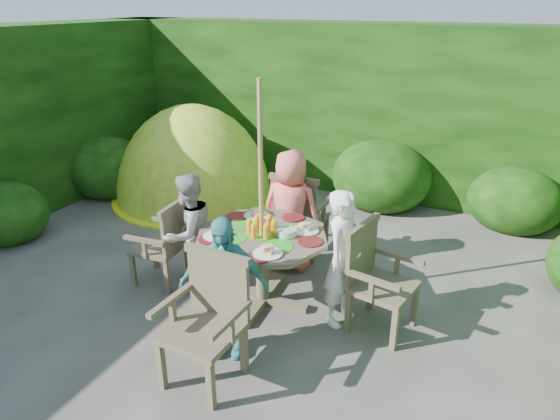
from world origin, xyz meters
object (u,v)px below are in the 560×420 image
at_px(patio_table, 262,245).
at_px(child_right, 344,259).
at_px(parasol_pole, 261,200).
at_px(garden_chair_right, 376,277).
at_px(child_front, 223,287).
at_px(dome_tent, 195,197).
at_px(garden_chair_left, 165,242).
at_px(garden_chair_front, 208,317).
at_px(child_left, 189,233).
at_px(child_back, 291,211).
at_px(garden_chair_back, 299,213).

relative_size(patio_table, child_right, 1.07).
bearing_deg(parasol_pole, garden_chair_right, 5.53).
height_order(parasol_pole, child_front, parasol_pole).
bearing_deg(dome_tent, garden_chair_left, -60.54).
xyz_separation_m(garden_chair_left, garden_chair_front, (1.19, -1.00, 0.06)).
bearing_deg(patio_table, garden_chair_front, -85.29).
height_order(parasol_pole, garden_chair_left, parasol_pole).
xyz_separation_m(child_left, dome_tent, (-1.48, 2.17, -0.62)).
relative_size(garden_chair_right, child_front, 0.76).
bearing_deg(parasol_pole, garden_chair_front, -85.06).
height_order(patio_table, child_back, child_back).
bearing_deg(garden_chair_right, garden_chair_left, 105.27).
bearing_deg(garden_chair_right, garden_chair_back, 60.58).
height_order(patio_table, garden_chair_right, garden_chair_right).
bearing_deg(child_back, child_front, 90.45).
height_order(garden_chair_front, child_front, child_front).
distance_m(child_left, dome_tent, 2.70).
bearing_deg(garden_chair_right, patio_table, 105.81).
xyz_separation_m(child_back, child_front, (0.12, -1.60, -0.05)).
bearing_deg(garden_chair_left, child_back, 125.26).
distance_m(garden_chair_left, dome_tent, 2.54).
distance_m(child_back, child_front, 1.60).
bearing_deg(patio_table, child_front, -85.91).
bearing_deg(dome_tent, garden_chair_back, -23.84).
distance_m(patio_table, child_left, 0.80).
distance_m(child_right, child_left, 1.60).
bearing_deg(garden_chair_front, patio_table, 96.98).
relative_size(garden_chair_right, child_back, 0.70).
bearing_deg(garden_chair_right, child_front, 141.54).
height_order(patio_table, parasol_pole, parasol_pole).
height_order(garden_chair_front, dome_tent, dome_tent).
distance_m(patio_table, garden_chair_back, 1.10).
xyz_separation_m(garden_chair_front, child_back, (-0.16, 1.89, 0.15)).
bearing_deg(dome_tent, patio_table, -41.55).
distance_m(patio_table, garden_chair_left, 1.12).
xyz_separation_m(patio_table, garden_chair_front, (0.09, -1.09, -0.11)).
relative_size(child_right, child_left, 1.04).
bearing_deg(garden_chair_left, dome_tent, -156.89).
distance_m(patio_table, child_front, 0.80).
bearing_deg(patio_table, child_back, 94.72).
height_order(garden_chair_right, dome_tent, dome_tent).
distance_m(garden_chair_left, child_front, 1.37).
bearing_deg(parasol_pole, garden_chair_back, 94.69).
bearing_deg(patio_table, garden_chair_left, -175.60).
bearing_deg(child_front, child_right, 26.47).
distance_m(garden_chair_back, child_right, 1.36).
xyz_separation_m(child_front, dome_tent, (-2.34, 2.91, -0.63)).
xyz_separation_m(child_left, child_back, (0.74, 0.86, 0.06)).
xyz_separation_m(garden_chair_back, child_left, (-0.71, -1.15, 0.10)).
height_order(child_right, dome_tent, dome_tent).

